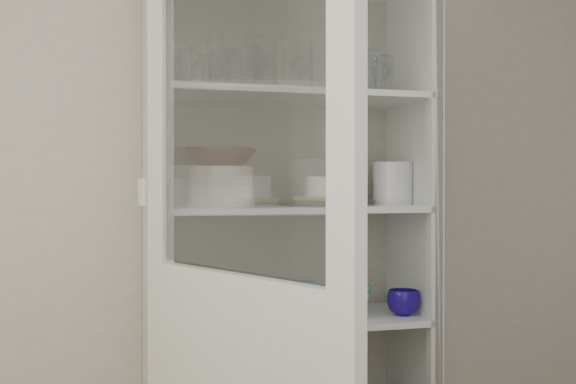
{
  "coord_description": "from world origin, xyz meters",
  "views": [
    {
      "loc": [
        -0.51,
        -1.22,
        1.33
      ],
      "look_at": [
        0.2,
        1.27,
        1.31
      ],
      "focal_mm": 45.0,
      "sensor_mm": 36.0,
      "label": 1
    }
  ],
  "objects": [
    {
      "name": "white_canister",
      "position": [
        -0.11,
        1.28,
        0.93
      ],
      "size": [
        0.15,
        0.15,
        0.15
      ],
      "primitive_type": "cylinder",
      "rotation": [
        0.0,
        0.0,
        -0.3
      ],
      "color": "white",
      "rests_on": "shelf_mugs"
    },
    {
      "name": "teal_jar",
      "position": [
        0.3,
        1.33,
        0.91
      ],
      "size": [
        0.09,
        0.09,
        0.1
      ],
      "color": "teal",
      "rests_on": "shelf_mugs"
    },
    {
      "name": "tumbler_7",
      "position": [
        -0.09,
        1.25,
        1.72
      ],
      "size": [
        0.07,
        0.07,
        0.12
      ],
      "primitive_type": "cylinder",
      "rotation": [
        0.0,
        0.0,
        -0.21
      ],
      "color": "silver",
      "rests_on": "shelf_glass"
    },
    {
      "name": "cream_bowl",
      "position": [
        -0.06,
        1.21,
        1.36
      ],
      "size": [
        0.27,
        0.27,
        0.07
      ],
      "primitive_type": "cylinder",
      "rotation": [
        0.0,
        0.0,
        0.32
      ],
      "color": "silver",
      "rests_on": "plate_stack_front"
    },
    {
      "name": "mug_white",
      "position": [
        0.41,
        1.16,
        0.91
      ],
      "size": [
        0.12,
        0.12,
        0.09
      ],
      "primitive_type": "imported",
      "rotation": [
        0.0,
        0.0,
        0.32
      ],
      "color": "white",
      "rests_on": "shelf_mugs"
    },
    {
      "name": "goblet_0",
      "position": [
        -0.15,
        1.37,
        1.75
      ],
      "size": [
        0.08,
        0.08,
        0.19
      ],
      "primitive_type": null,
      "color": "silver",
      "rests_on": "shelf_glass"
    },
    {
      "name": "tumbler_2",
      "position": [
        0.04,
        1.15,
        1.73
      ],
      "size": [
        0.09,
        0.09,
        0.14
      ],
      "primitive_type": "cylinder",
      "rotation": [
        0.0,
        0.0,
        0.28
      ],
      "color": "silver",
      "rests_on": "shelf_glass"
    },
    {
      "name": "tumbler_5",
      "position": [
        0.45,
        1.14,
        1.73
      ],
      "size": [
        0.08,
        0.08,
        0.15
      ],
      "primitive_type": "cylinder",
      "rotation": [
        0.0,
        0.0,
        0.05
      ],
      "color": "silver",
      "rests_on": "shelf_glass"
    },
    {
      "name": "tumbler_1",
      "position": [
        0.08,
        1.12,
        1.74
      ],
      "size": [
        0.1,
        0.1,
        0.15
      ],
      "primitive_type": "cylinder",
      "rotation": [
        0.0,
        0.0,
        -0.38
      ],
      "color": "silver",
      "rests_on": "shelf_glass"
    },
    {
      "name": "tumbler_6",
      "position": [
        0.52,
        1.15,
        1.73
      ],
      "size": [
        0.08,
        0.08,
        0.13
      ],
      "primitive_type": "cylinder",
      "rotation": [
        0.0,
        0.0,
        -0.14
      ],
      "color": "silver",
      "rests_on": "shelf_glass"
    },
    {
      "name": "tumbler_4",
      "position": [
        0.46,
        1.15,
        1.73
      ],
      "size": [
        0.09,
        0.09,
        0.13
      ],
      "primitive_type": "cylinder",
      "rotation": [
        0.0,
        0.0,
        -0.42
      ],
      "color": "silver",
      "rests_on": "shelf_glass"
    },
    {
      "name": "yellow_trivet",
      "position": [
        0.35,
        1.27,
        1.29
      ],
      "size": [
        0.23,
        0.23,
        0.01
      ],
      "primitive_type": "cube",
      "rotation": [
        0.0,
        0.0,
        0.42
      ],
      "color": "yellow",
      "rests_on": "glass_platter"
    },
    {
      "name": "glass_platter",
      "position": [
        0.35,
        1.27,
        1.27
      ],
      "size": [
        0.47,
        0.47,
        0.02
      ],
      "primitive_type": "cylinder",
      "rotation": [
        0.0,
        0.0,
        -0.41
      ],
      "color": "silver",
      "rests_on": "shelf_plates"
    },
    {
      "name": "terracotta_bowl",
      "position": [
        -0.06,
        1.21,
        1.43
      ],
      "size": [
        0.32,
        0.32,
        0.06
      ],
      "primitive_type": "imported",
      "rotation": [
        0.0,
        0.0,
        -0.42
      ],
      "color": "#452014",
      "rests_on": "cream_bowl"
    },
    {
      "name": "plate_stack_back",
      "position": [
        -0.21,
        1.42,
        1.31
      ],
      "size": [
        0.22,
        0.22,
        0.1
      ],
      "primitive_type": "cylinder",
      "color": "white",
      "rests_on": "shelf_plates"
    },
    {
      "name": "wall_back",
      "position": [
        0.0,
        1.5,
        1.3
      ],
      "size": [
        3.6,
        0.02,
        2.6
      ],
      "primitive_type": "cube",
      "color": "#B6B5B4",
      "rests_on": "ground"
    },
    {
      "name": "goblet_3",
      "position": [
        0.61,
        1.39,
        1.75
      ],
      "size": [
        0.08,
        0.08,
        0.17
      ],
      "primitive_type": null,
      "color": "silver",
      "rests_on": "shelf_glass"
    },
    {
      "name": "tumbler_3",
      "position": [
        0.28,
        1.13,
        1.74
      ],
      "size": [
        0.1,
        0.1,
        0.15
      ],
      "primitive_type": "cylinder",
      "rotation": [
        0.0,
        0.0,
        -0.35
      ],
      "color": "silver",
      "rests_on": "shelf_glass"
    },
    {
      "name": "grey_bowl_stack",
      "position": [
        0.61,
        1.27,
        1.34
      ],
      "size": [
        0.15,
        0.15,
        0.16
      ],
      "primitive_type": "cylinder",
      "color": "silver",
      "rests_on": "shelf_plates"
    },
    {
      "name": "white_ramekin",
      "position": [
        0.35,
        1.27,
        1.33
      ],
      "size": [
        0.22,
        0.22,
        0.07
      ],
      "primitive_type": "cylinder",
      "rotation": [
        0.0,
        0.0,
        -0.42
      ],
      "color": "white",
      "rests_on": "yellow_trivet"
    },
    {
      "name": "mug_blue",
      "position": [
        0.61,
        1.18,
        0.91
      ],
      "size": [
        0.12,
        0.12,
        0.09
      ],
      "primitive_type": "imported",
      "rotation": [
        0.0,
        0.0,
        -0.02
      ],
      "color": "navy",
      "rests_on": "shelf_mugs"
    },
    {
      "name": "goblet_2",
      "position": [
        0.27,
        1.35,
        1.75
      ],
      "size": [
        0.08,
        0.08,
        0.17
      ],
      "primitive_type": null,
      "color": "silver",
      "rests_on": "shelf_glass"
    },
    {
      "name": "tumbler_0",
      "position": [
        -0.21,
        1.11,
        1.73
      ],
      "size": [
        0.07,
        0.07,
        0.14
      ],
      "primitive_type": "cylinder",
      "rotation": [
        0.0,
        0.0,
        -0.05
      ],
      "color": "silver",
      "rests_on": "shelf_glass"
    },
    {
      "name": "pantry_cabinet",
      "position": [
        0.2,
        1.34,
        0.94
      ],
      "size": [
        1.0,
        0.45,
        2.1
      ],
      "color": "#BABABA",
      "rests_on": "floor"
    },
    {
      "name": "mug_teal",
      "position": [
        0.47,
        1.3,
        0.91
      ],
      "size": [
        0.14,
        0.14,
        0.1
      ],
      "primitive_type": "imported",
      "rotation": [
        0.0,
        0.0,
        -0.31
      ],
      "color": "teal",
      "rests_on": "shelf_mugs"
    },
    {
      "name": "plate_stack_front",
      "position": [
        -0.06,
        1.21,
        1.3
      ],
      "size": [
        0.23,
        0.23,
        0.07
      ],
      "primitive_type": "cylinder",
      "color": "white",
      "rests_on": "shelf_plates"
    },
    {
      "name": "goblet_1",
      "position": [
        0.13,
        1.39,
        1.75
      ],
      "size": [
        0.08,
        0.08,
        0.18
      ],
      "primitive_type": null,
      "color": "silver",
      "rests_on": "shelf_glass"
    },
    {
      "name": "cupboard_door",
      "position": [
        -0.12,
        0.64,
        0.87
      ],
      "size": [
        0.4,
        0.84,
        2.0
      ],
      "rotation": [
        0.0,
        0.0,
        -1.15
      ],
      "color": "#BABABA",
      "rests_on": "floor"
    },
    {
      "name": "tumbler_8",
      "position": [
        -0.04,
        1.3,
        1.74
      ],
      "size": [
        0.09,
        0.09,
        0.16
      ],
      "primitive_type": "cylinder",
      "rotation": [
        0.0,
        0.0,
        -0.13
      ],
      "color": "silver",
      "rests_on": "shelf_glass"
    },
    {
      "name": "tumbler_9",
      "position": [
        0.01,
        1.28,
        1.74
      ],
      "size": [
        0.08,
        0.08,
        0.15
      ],
      "primitive_type": "cylinder",
      "rotation": [
        0.0,
        0.0,
        0.05
      ],
      "color": "silver",
      "rests_on": "shelf_glass"
    },
    {
      "name": "measuring_cups",
      "position": [
        0.12,
        1.2,
        0.88
      ],
      "size": [
        0.09,
        0.09,
        0.04
      ],
      "primitive_type": "cylinder",
      "color": "silver",
      "rests_on": "shelf_mugs"
    }
  ]
}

